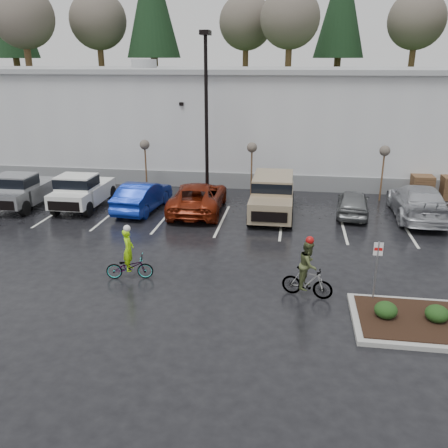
# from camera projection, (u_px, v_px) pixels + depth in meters

# --- Properties ---
(ground) EXTENTS (120.00, 120.00, 0.00)m
(ground) POSITION_uv_depth(u_px,v_px,m) (259.00, 298.00, 16.25)
(ground) COLOR black
(ground) RESTS_ON ground
(warehouse) EXTENTS (60.50, 15.50, 7.20)m
(warehouse) POSITION_uv_depth(u_px,v_px,m) (283.00, 117.00, 35.61)
(warehouse) COLOR silver
(warehouse) RESTS_ON ground
(wooded_ridge) EXTENTS (80.00, 25.00, 6.00)m
(wooded_ridge) POSITION_uv_depth(u_px,v_px,m) (289.00, 102.00, 57.33)
(wooded_ridge) COLOR #223E1A
(wooded_ridge) RESTS_ON ground
(lamppost) EXTENTS (0.50, 1.00, 9.22)m
(lamppost) POSITION_uv_depth(u_px,v_px,m) (206.00, 99.00, 26.17)
(lamppost) COLOR black
(lamppost) RESTS_ON ground
(sapling_west) EXTENTS (0.60, 0.60, 3.20)m
(sapling_west) POSITION_uv_depth(u_px,v_px,m) (145.00, 147.00, 28.63)
(sapling_west) COLOR #4B321E
(sapling_west) RESTS_ON ground
(sapling_mid) EXTENTS (0.60, 0.60, 3.20)m
(sapling_mid) POSITION_uv_depth(u_px,v_px,m) (252.00, 150.00, 27.72)
(sapling_mid) COLOR #4B321E
(sapling_mid) RESTS_ON ground
(sapling_east) EXTENTS (0.60, 0.60, 3.20)m
(sapling_east) POSITION_uv_depth(u_px,v_px,m) (384.00, 154.00, 26.67)
(sapling_east) COLOR #4B321E
(sapling_east) RESTS_ON ground
(pallet_stack_a) EXTENTS (1.20, 1.20, 1.35)m
(pallet_stack_a) POSITION_uv_depth(u_px,v_px,m) (422.00, 186.00, 27.93)
(pallet_stack_a) COLOR #4B321E
(pallet_stack_a) RESTS_ON ground
(shrub_a) EXTENTS (0.70, 0.70, 0.52)m
(shrub_a) POSITION_uv_depth(u_px,v_px,m) (386.00, 310.00, 14.62)
(shrub_a) COLOR black
(shrub_a) RESTS_ON curb_island
(shrub_b) EXTENTS (0.70, 0.70, 0.52)m
(shrub_b) POSITION_uv_depth(u_px,v_px,m) (437.00, 314.00, 14.41)
(shrub_b) COLOR black
(shrub_b) RESTS_ON curb_island
(fire_lane_sign) EXTENTS (0.30, 0.05, 2.20)m
(fire_lane_sign) POSITION_uv_depth(u_px,v_px,m) (377.00, 265.00, 15.45)
(fire_lane_sign) COLOR gray
(fire_lane_sign) RESTS_ON ground
(pickup_silver) EXTENTS (2.10, 5.20, 1.96)m
(pickup_silver) POSITION_uv_depth(u_px,v_px,m) (26.00, 188.00, 26.37)
(pickup_silver) COLOR #989A9F
(pickup_silver) RESTS_ON ground
(pickup_white) EXTENTS (2.10, 5.20, 1.96)m
(pickup_white) POSITION_uv_depth(u_px,v_px,m) (85.00, 189.00, 26.20)
(pickup_white) COLOR silver
(pickup_white) RESTS_ON ground
(car_blue) EXTENTS (2.12, 4.91, 1.57)m
(car_blue) POSITION_uv_depth(u_px,v_px,m) (143.00, 196.00, 25.54)
(car_blue) COLOR #0E279A
(car_blue) RESTS_ON ground
(car_red) EXTENTS (2.83, 5.77, 1.58)m
(car_red) POSITION_uv_depth(u_px,v_px,m) (198.00, 197.00, 25.30)
(car_red) COLOR maroon
(car_red) RESTS_ON ground
(suv_tan) EXTENTS (2.20, 5.10, 2.06)m
(suv_tan) POSITION_uv_depth(u_px,v_px,m) (272.00, 197.00, 24.49)
(suv_tan) COLOR gray
(suv_tan) RESTS_ON ground
(car_grey) EXTENTS (2.00, 4.10, 1.35)m
(car_grey) POSITION_uv_depth(u_px,v_px,m) (353.00, 203.00, 24.71)
(car_grey) COLOR slate
(car_grey) RESTS_ON ground
(car_far_silver) EXTENTS (2.57, 5.99, 1.72)m
(car_far_silver) POSITION_uv_depth(u_px,v_px,m) (418.00, 202.00, 24.29)
(car_far_silver) COLOR #B9BBC1
(car_far_silver) RESTS_ON ground
(cyclist_hivis) EXTENTS (1.82, 0.92, 2.11)m
(cyclist_hivis) POSITION_uv_depth(u_px,v_px,m) (129.00, 262.00, 17.49)
(cyclist_hivis) COLOR #3F3F44
(cyclist_hivis) RESTS_ON ground
(cyclist_olive) EXTENTS (1.77, 0.90, 2.21)m
(cyclist_olive) POSITION_uv_depth(u_px,v_px,m) (308.00, 275.00, 16.09)
(cyclist_olive) COLOR #3F3F44
(cyclist_olive) RESTS_ON ground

